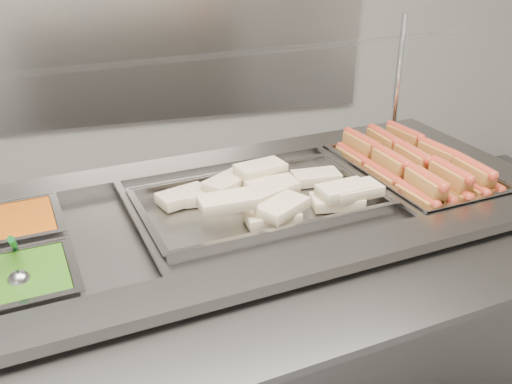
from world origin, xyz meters
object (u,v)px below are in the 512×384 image
object	(u,v)px
sneeze_guard	(210,62)
serving_spoon	(18,274)
pan_hotdogs	(412,179)
pan_wraps	(259,206)
steam_counter	(242,325)

from	to	relation	value
sneeze_guard	serving_spoon	distance (m)	0.88
pan_hotdogs	pan_wraps	distance (m)	0.62
steam_counter	serving_spoon	xyz separation A→B (m)	(-0.65, -0.26, 0.51)
serving_spoon	steam_counter	bearing A→B (deg)	21.57
pan_hotdogs	sneeze_guard	bearing A→B (deg)	168.59
sneeze_guard	serving_spoon	world-z (taller)	sneeze_guard
pan_hotdogs	pan_wraps	xyz separation A→B (m)	(-0.61, -0.08, 0.02)
sneeze_guard	pan_hotdogs	size ratio (longest dim) A/B	2.83
pan_wraps	steam_counter	bearing A→B (deg)	-172.13
steam_counter	serving_spoon	bearing A→B (deg)	-158.43
pan_wraps	sneeze_guard	bearing A→B (deg)	113.22
pan_wraps	pan_hotdogs	bearing A→B (deg)	7.87
steam_counter	sneeze_guard	bearing A→B (deg)	97.87
pan_wraps	serving_spoon	distance (m)	0.76
steam_counter	pan_wraps	xyz separation A→B (m)	(0.07, 0.01, 0.47)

